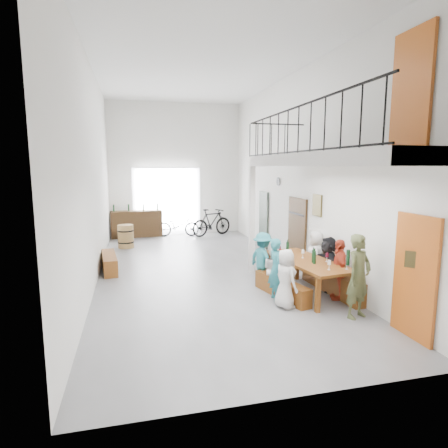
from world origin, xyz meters
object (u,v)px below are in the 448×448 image
object	(u,v)px
bench_inner	(282,288)
oak_barrel	(126,236)
tasting_table	(307,264)
serving_counter	(137,224)
side_bench	(109,263)
bicycle_near	(178,225)
host_standing	(359,276)

from	to	relation	value
bench_inner	oak_barrel	size ratio (longest dim) A/B	2.14
tasting_table	serving_counter	size ratio (longest dim) A/B	1.22
side_bench	serving_counter	bearing A→B (deg)	80.88
serving_counter	bicycle_near	bearing A→B (deg)	-13.90
bench_inner	oak_barrel	xyz separation A→B (m)	(-3.43, 6.10, 0.21)
host_standing	side_bench	bearing A→B (deg)	113.89
oak_barrel	host_standing	distance (m)	8.71
serving_counter	bicycle_near	size ratio (longest dim) A/B	1.18
oak_barrel	tasting_table	bearing A→B (deg)	-56.14
host_standing	bicycle_near	size ratio (longest dim) A/B	0.93
oak_barrel	bench_inner	bearing A→B (deg)	-60.68
tasting_table	bench_inner	xyz separation A→B (m)	(-0.62, -0.07, -0.50)
oak_barrel	side_bench	bearing A→B (deg)	-97.76
bicycle_near	bench_inner	bearing A→B (deg)	-160.72
serving_counter	host_standing	bearing A→B (deg)	-71.32
tasting_table	bench_inner	size ratio (longest dim) A/B	1.42
host_standing	bench_inner	bearing A→B (deg)	102.03
oak_barrel	host_standing	size ratio (longest dim) A/B	0.51
side_bench	host_standing	distance (m)	6.63
serving_counter	host_standing	size ratio (longest dim) A/B	1.26
bench_inner	bicycle_near	size ratio (longest dim) A/B	1.02
serving_counter	bench_inner	bearing A→B (deg)	-73.68
bench_inner	serving_counter	xyz separation A→B (m)	(-3.02, 8.18, 0.34)
bench_inner	side_bench	xyz separation A→B (m)	(-3.83, 3.13, 0.03)
tasting_table	oak_barrel	xyz separation A→B (m)	(-4.05, 6.03, -0.29)
tasting_table	bicycle_near	bearing A→B (deg)	96.57
bench_inner	oak_barrel	world-z (taller)	oak_barrel
bench_inner	side_bench	distance (m)	4.95
tasting_table	side_bench	world-z (taller)	tasting_table
tasting_table	bicycle_near	xyz separation A→B (m)	(-1.98, 7.82, -0.25)
tasting_table	bicycle_near	distance (m)	8.07
oak_barrel	serving_counter	world-z (taller)	serving_counter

